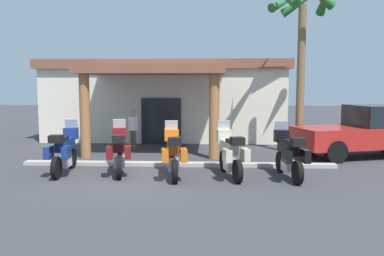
# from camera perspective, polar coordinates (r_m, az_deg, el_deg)

# --- Properties ---
(ground_plane) EXTENTS (80.00, 80.00, 0.00)m
(ground_plane) POSITION_cam_1_polar(r_m,az_deg,el_deg) (12.25, -8.19, -6.77)
(ground_plane) COLOR #38383D
(motel_building) EXTENTS (11.88, 9.52, 3.86)m
(motel_building) POSITION_cam_1_polar(r_m,az_deg,el_deg) (20.91, -3.54, 4.17)
(motel_building) COLOR silver
(motel_building) RESTS_ON ground_plane
(motorcycle_blue) EXTENTS (0.72, 2.21, 1.61)m
(motorcycle_blue) POSITION_cam_1_polar(r_m,az_deg,el_deg) (13.00, -17.57, -3.11)
(motorcycle_blue) COLOR black
(motorcycle_blue) RESTS_ON ground_plane
(motorcycle_maroon) EXTENTS (0.91, 2.19, 1.61)m
(motorcycle_maroon) POSITION_cam_1_polar(r_m,az_deg,el_deg) (12.59, -10.20, -3.22)
(motorcycle_maroon) COLOR black
(motorcycle_maroon) RESTS_ON ground_plane
(motorcycle_orange) EXTENTS (0.83, 2.21, 1.61)m
(motorcycle_orange) POSITION_cam_1_polar(r_m,az_deg,el_deg) (11.93, -2.68, -3.64)
(motorcycle_orange) COLOR black
(motorcycle_orange) RESTS_ON ground_plane
(motorcycle_cream) EXTENTS (0.93, 2.19, 1.61)m
(motorcycle_cream) POSITION_cam_1_polar(r_m,az_deg,el_deg) (11.98, 5.46, -3.62)
(motorcycle_cream) COLOR black
(motorcycle_cream) RESTS_ON ground_plane
(motorcycle_black) EXTENTS (0.79, 2.21, 1.61)m
(motorcycle_black) POSITION_cam_1_polar(r_m,az_deg,el_deg) (12.11, 13.51, -3.66)
(motorcycle_black) COLOR black
(motorcycle_black) RESTS_ON ground_plane
(pedestrian) EXTENTS (0.44, 0.35, 1.64)m
(pedestrian) POSITION_cam_1_polar(r_m,az_deg,el_deg) (17.02, -8.31, 0.11)
(pedestrian) COLOR brown
(pedestrian) RESTS_ON ground_plane
(pickup_truck_red) EXTENTS (5.53, 3.31, 1.95)m
(pickup_truck_red) POSITION_cam_1_polar(r_m,az_deg,el_deg) (16.58, 23.31, -0.53)
(pickup_truck_red) COLOR black
(pickup_truck_red) RESTS_ON ground_plane
(palm_tree_near_portico) EXTENTS (2.42, 2.56, 6.66)m
(palm_tree_near_portico) POSITION_cam_1_polar(r_m,az_deg,el_deg) (16.48, 15.12, 13.80)
(palm_tree_near_portico) COLOR brown
(palm_tree_near_portico) RESTS_ON ground_plane
(curb_strip) EXTENTS (10.46, 0.36, 0.12)m
(curb_strip) POSITION_cam_1_polar(r_m,az_deg,el_deg) (13.66, -2.00, -5.10)
(curb_strip) COLOR #ADA89E
(curb_strip) RESTS_ON ground_plane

